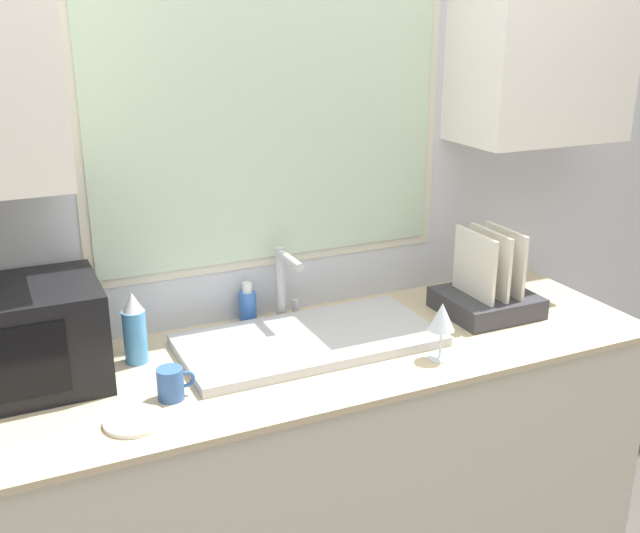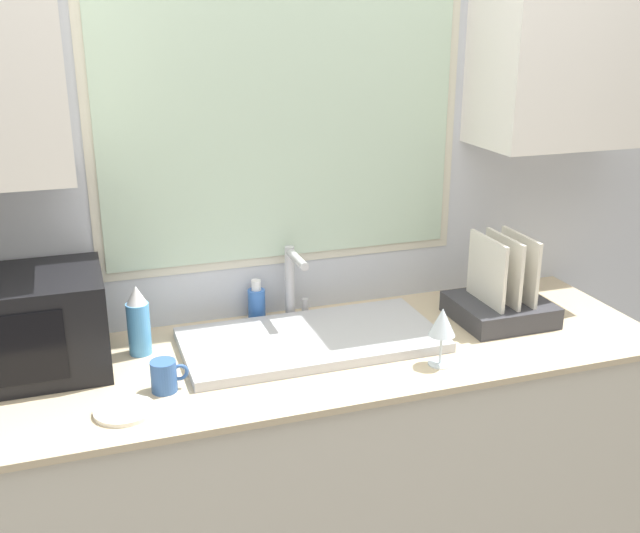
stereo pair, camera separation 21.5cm
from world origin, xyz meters
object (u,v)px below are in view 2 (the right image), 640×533
at_px(microwave, 23,325).
at_px(spray_bottle, 138,321).
at_px(faucet, 294,278).
at_px(dish_rack, 500,300).
at_px(wine_glass, 442,324).
at_px(soap_bottle, 257,303).
at_px(mug_near_sink, 165,376).

bearing_deg(microwave, spray_bottle, 2.65).
height_order(faucet, dish_rack, dish_rack).
distance_m(microwave, wine_glass, 1.18).
xyz_separation_m(faucet, dish_rack, (0.65, -0.22, -0.08)).
xyz_separation_m(spray_bottle, soap_bottle, (0.40, 0.14, -0.05)).
bearing_deg(soap_bottle, spray_bottle, -160.26).
xyz_separation_m(spray_bottle, wine_glass, (0.82, -0.36, 0.03)).
height_order(microwave, mug_near_sink, microwave).
bearing_deg(soap_bottle, microwave, -167.58).
relative_size(dish_rack, spray_bottle, 1.39).
height_order(spray_bottle, mug_near_sink, spray_bottle).
xyz_separation_m(soap_bottle, wine_glass, (0.42, -0.50, 0.07)).
distance_m(faucet, wine_glass, 0.55).
bearing_deg(faucet, spray_bottle, -169.44).
height_order(dish_rack, mug_near_sink, dish_rack).
distance_m(microwave, soap_bottle, 0.73).
relative_size(spray_bottle, mug_near_sink, 2.10).
height_order(soap_bottle, mug_near_sink, soap_bottle).
xyz_separation_m(microwave, mug_near_sink, (0.35, -0.25, -0.10)).
bearing_deg(spray_bottle, faucet, 10.56).
bearing_deg(soap_bottle, faucet, -21.85).
bearing_deg(faucet, mug_near_sink, -143.11).
bearing_deg(wine_glass, soap_bottle, 130.25).
xyz_separation_m(spray_bottle, mug_near_sink, (0.04, -0.26, -0.06)).
bearing_deg(mug_near_sink, microwave, 145.22).
height_order(microwave, soap_bottle, microwave).
relative_size(faucet, microwave, 0.56).
bearing_deg(spray_bottle, soap_bottle, 19.74).
bearing_deg(soap_bottle, dish_rack, -19.11).
xyz_separation_m(microwave, dish_rack, (1.48, -0.11, -0.07)).
bearing_deg(mug_near_sink, dish_rack, 6.99).
relative_size(spray_bottle, wine_glass, 1.23).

